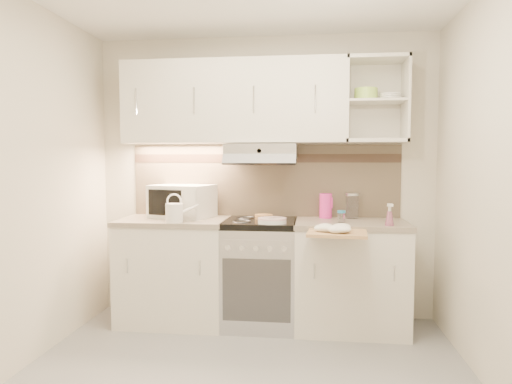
# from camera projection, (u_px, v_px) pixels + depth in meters

# --- Properties ---
(room_shell) EXTENTS (3.04, 2.84, 2.52)m
(room_shell) POSITION_uv_depth(u_px,v_px,m) (249.00, 127.00, 3.06)
(room_shell) COLOR beige
(room_shell) RESTS_ON ground
(base_cabinet_left) EXTENTS (0.90, 0.60, 0.86)m
(base_cabinet_left) POSITION_uv_depth(u_px,v_px,m) (175.00, 272.00, 3.96)
(base_cabinet_left) COLOR silver
(base_cabinet_left) RESTS_ON ground
(worktop_left) EXTENTS (0.92, 0.62, 0.04)m
(worktop_left) POSITION_uv_depth(u_px,v_px,m) (174.00, 221.00, 3.93)
(worktop_left) COLOR gray
(worktop_left) RESTS_ON base_cabinet_left
(base_cabinet_right) EXTENTS (0.90, 0.60, 0.86)m
(base_cabinet_right) POSITION_uv_depth(u_px,v_px,m) (350.00, 278.00, 3.79)
(base_cabinet_right) COLOR silver
(base_cabinet_right) RESTS_ON ground
(worktop_right) EXTENTS (0.92, 0.62, 0.04)m
(worktop_right) POSITION_uv_depth(u_px,v_px,m) (351.00, 224.00, 3.75)
(worktop_right) COLOR gray
(worktop_right) RESTS_ON base_cabinet_right
(electric_range) EXTENTS (0.60, 0.60, 0.90)m
(electric_range) POSITION_uv_depth(u_px,v_px,m) (260.00, 272.00, 3.87)
(electric_range) COLOR #B7B7BC
(electric_range) RESTS_ON ground
(microwave) EXTENTS (0.59, 0.50, 0.29)m
(microwave) POSITION_uv_depth(u_px,v_px,m) (182.00, 201.00, 4.03)
(microwave) COLOR silver
(microwave) RESTS_ON worktop_left
(watering_can) EXTENTS (0.27, 0.14, 0.23)m
(watering_can) POSITION_uv_depth(u_px,v_px,m) (175.00, 212.00, 3.70)
(watering_can) COLOR white
(watering_can) RESTS_ON worktop_left
(plate_stack) EXTENTS (0.23, 0.23, 0.05)m
(plate_stack) POSITION_uv_depth(u_px,v_px,m) (272.00, 220.00, 3.65)
(plate_stack) COLOR silver
(plate_stack) RESTS_ON electric_range
(bread_loaf) EXTENTS (0.15, 0.15, 0.04)m
(bread_loaf) POSITION_uv_depth(u_px,v_px,m) (264.00, 217.00, 3.91)
(bread_loaf) COLOR #A2633E
(bread_loaf) RESTS_ON electric_range
(pink_pitcher) EXTENTS (0.12, 0.11, 0.22)m
(pink_pitcher) POSITION_uv_depth(u_px,v_px,m) (326.00, 206.00, 3.97)
(pink_pitcher) COLOR #EA2E9B
(pink_pitcher) RESTS_ON worktop_right
(glass_jar) EXTENTS (0.12, 0.12, 0.22)m
(glass_jar) POSITION_uv_depth(u_px,v_px,m) (352.00, 206.00, 3.94)
(glass_jar) COLOR white
(glass_jar) RESTS_ON worktop_right
(spice_jar) EXTENTS (0.07, 0.07, 0.10)m
(spice_jar) POSITION_uv_depth(u_px,v_px,m) (341.00, 216.00, 3.70)
(spice_jar) COLOR white
(spice_jar) RESTS_ON worktop_right
(spray_bottle) EXTENTS (0.07, 0.07, 0.18)m
(spray_bottle) POSITION_uv_depth(u_px,v_px,m) (390.00, 216.00, 3.50)
(spray_bottle) COLOR pink
(spray_bottle) RESTS_ON worktop_right
(cutting_board) EXTENTS (0.46, 0.42, 0.02)m
(cutting_board) POSITION_uv_depth(u_px,v_px,m) (337.00, 233.00, 3.34)
(cutting_board) COLOR #A37A4B
(cutting_board) RESTS_ON base_cabinet_right
(dish_towel) EXTENTS (0.28, 0.24, 0.07)m
(dish_towel) POSITION_uv_depth(u_px,v_px,m) (332.00, 227.00, 3.31)
(dish_towel) COLOR white
(dish_towel) RESTS_ON cutting_board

